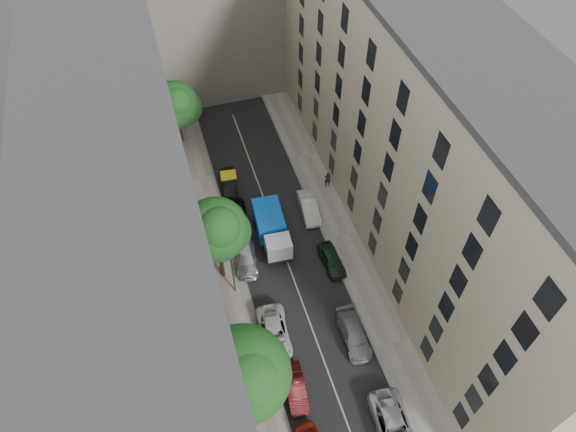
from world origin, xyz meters
name	(u,v)px	position (x,y,z in m)	size (l,w,h in m)	color
ground	(283,251)	(0.00, 0.00, 0.00)	(120.00, 120.00, 0.00)	#4C4C49
road_surface	(283,251)	(0.00, 0.00, 0.01)	(8.00, 44.00, 0.02)	black
sidewalk_left	(222,265)	(-5.50, 0.00, 0.07)	(3.00, 44.00, 0.15)	gray
sidewalk_right	(341,236)	(5.50, 0.00, 0.07)	(3.00, 44.00, 0.15)	gray
building_left	(132,204)	(-11.00, 0.00, 10.00)	(8.00, 44.00, 20.00)	#454340
building_right	(417,142)	(11.00, 0.00, 10.00)	(8.00, 44.00, 20.00)	#B4AA8C
building_endcap	(209,3)	(0.00, 28.00, 9.00)	(18.00, 12.00, 18.00)	slate
tarp_truck	(271,229)	(-0.60, 1.55, 1.50)	(2.69, 6.03, 2.72)	black
car_left_1	(295,388)	(-2.80, -12.41, 0.65)	(1.37, 3.92, 1.29)	#4E0F13
car_left_2	(274,333)	(-3.08, -7.80, 0.69)	(2.27, 4.93, 1.37)	silver
car_left_3	(246,258)	(-3.43, -0.20, 0.64)	(1.78, 4.39, 1.27)	#B2B2B7
car_left_4	(238,216)	(-2.95, 4.52, 0.69)	(1.63, 4.05, 1.38)	black
car_left_5	(229,182)	(-2.80, 9.00, 0.64)	(1.35, 3.87, 1.27)	black
car_right_0	(393,427)	(2.80, -17.00, 0.74)	(2.44, 5.29, 1.47)	silver
car_right_1	(354,334)	(2.80, -9.70, 0.66)	(1.86, 4.58, 1.33)	gray
car_right_2	(332,260)	(3.60, -2.60, 0.65)	(1.55, 3.84, 1.31)	black
car_right_3	(309,207)	(3.60, 3.60, 0.70)	(1.48, 4.25, 1.40)	silver
tree_near	(244,376)	(-6.30, -12.86, 6.28)	(6.33, 6.21, 9.45)	#382619
tree_mid	(217,232)	(-5.53, -1.11, 6.15)	(5.37, 5.11, 8.95)	#382619
tree_far	(176,107)	(-6.04, 16.89, 4.69)	(5.12, 4.83, 7.08)	#382619
lamp_post	(232,266)	(-5.01, -2.85, 3.82)	(0.36, 0.36, 5.88)	#175223
pedestrian	(328,179)	(6.40, 6.27, 1.03)	(0.64, 0.42, 1.75)	black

